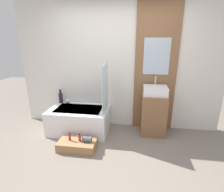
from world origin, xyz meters
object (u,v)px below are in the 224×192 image
object	(u,v)px
bottle_soap_primary	(70,137)
sink	(155,90)
wooden_step_bench	(77,145)
bottle_soap_secondary	(80,138)
bathtub	(80,120)
vase_round_light	(68,101)
vase_tall_dark	(61,97)

from	to	relation	value
bottle_soap_primary	sink	bearing A→B (deg)	27.47
bottle_soap_primary	wooden_step_bench	bearing A→B (deg)	0.00
bottle_soap_secondary	bathtub	bearing A→B (deg)	108.34
vase_round_light	vase_tall_dark	bearing A→B (deg)	177.23
bottle_soap_primary	vase_tall_dark	bearing A→B (deg)	120.11
vase_round_light	wooden_step_bench	bearing A→B (deg)	-61.28
wooden_step_bench	vase_round_light	size ratio (longest dim) A/B	6.39
sink	vase_round_light	world-z (taller)	sink
sink	bottle_soap_primary	distance (m)	1.78
wooden_step_bench	vase_round_light	distance (m)	1.13
bottle_soap_primary	bottle_soap_secondary	size ratio (longest dim) A/B	1.06
bathtub	sink	size ratio (longest dim) A/B	2.65
bottle_soap_secondary	vase_tall_dark	bearing A→B (deg)	127.76
sink	vase_tall_dark	world-z (taller)	sink
sink	bottle_soap_primary	xyz separation A→B (m)	(-1.46, -0.76, -0.68)
vase_tall_dark	bottle_soap_secondary	xyz separation A→B (m)	(0.71, -0.92, -0.40)
vase_tall_dark	bottle_soap_secondary	distance (m)	1.22
bathtub	bottle_soap_secondary	world-z (taller)	bathtub
vase_round_light	bottle_soap_secondary	size ratio (longest dim) A/B	0.71
vase_tall_dark	vase_round_light	bearing A→B (deg)	-2.77
sink	vase_round_light	bearing A→B (deg)	175.37
bottle_soap_primary	bathtub	bearing A→B (deg)	92.83
wooden_step_bench	sink	bearing A→B (deg)	29.71
vase_tall_dark	bottle_soap_primary	xyz separation A→B (m)	(0.53, -0.92, -0.39)
bottle_soap_primary	bottle_soap_secondary	xyz separation A→B (m)	(0.18, 0.00, -0.00)
sink	vase_round_light	xyz separation A→B (m)	(-1.83, 0.15, -0.36)
sink	bottle_soap_primary	world-z (taller)	sink
bathtub	vase_tall_dark	xyz separation A→B (m)	(-0.50, 0.28, 0.37)
sink	vase_tall_dark	bearing A→B (deg)	175.53
bathtub	sink	xyz separation A→B (m)	(1.49, 0.13, 0.65)
bottle_soap_secondary	sink	bearing A→B (deg)	30.63
wooden_step_bench	vase_round_light	world-z (taller)	vase_round_light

